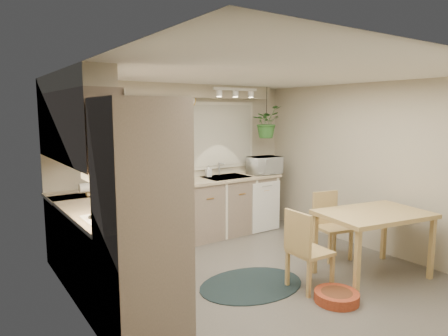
{
  "coord_description": "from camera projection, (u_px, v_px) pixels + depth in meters",
  "views": [
    {
      "loc": [
        -2.95,
        -3.44,
        1.98
      ],
      "look_at": [
        -0.2,
        0.55,
        1.3
      ],
      "focal_mm": 32.0,
      "sensor_mm": 36.0,
      "label": 1
    }
  ],
  "objects": [
    {
      "name": "wall_oven_face",
      "position": [
        176.0,
        219.0,
        3.52
      ],
      "size": [
        0.02,
        0.56,
        0.58
      ],
      "primitive_type": "cube",
      "color": "white",
      "rests_on": "oven_stack"
    },
    {
      "name": "base_cab_left",
      "position": [
        96.0,
        251.0,
        4.43
      ],
      "size": [
        0.6,
        1.85,
        0.9
      ],
      "primitive_type": "cube",
      "color": "gray",
      "rests_on": "floor"
    },
    {
      "name": "range_hood",
      "position": [
        110.0,
        173.0,
        3.83
      ],
      "size": [
        0.4,
        0.6,
        0.14
      ],
      "primitive_type": "cube",
      "color": "white",
      "rests_on": "upper_cab_left"
    },
    {
      "name": "wall_left",
      "position": [
        89.0,
        204.0,
        3.44
      ],
      "size": [
        0.04,
        4.2,
        2.4
      ],
      "primitive_type": "cube",
      "color": "#B0A792",
      "rests_on": "floor"
    },
    {
      "name": "window_frame",
      "position": [
        216.0,
        135.0,
        6.6
      ],
      "size": [
        1.5,
        0.02,
        1.1
      ],
      "primitive_type": "cube",
      "color": "beige",
      "rests_on": "wall_back"
    },
    {
      "name": "oven_stack",
      "position": [
        142.0,
        224.0,
        3.34
      ],
      "size": [
        0.65,
        0.65,
        2.1
      ],
      "primitive_type": "cube",
      "color": "gray",
      "rests_on": "floor"
    },
    {
      "name": "counter_back",
      "position": [
        177.0,
        184.0,
        5.95
      ],
      "size": [
        3.64,
        0.64,
        0.04
      ],
      "primitive_type": "cube",
      "color": "tan",
      "rests_on": "base_cab_back"
    },
    {
      "name": "microwave",
      "position": [
        264.0,
        163.0,
        6.76
      ],
      "size": [
        0.54,
        0.31,
        0.36
      ],
      "primitive_type": "imported",
      "rotation": [
        0.0,
        0.0,
        -0.04
      ],
      "color": "white",
      "rests_on": "counter_back"
    },
    {
      "name": "braided_rug",
      "position": [
        251.0,
        285.0,
        4.61
      ],
      "size": [
        1.33,
        1.04,
        0.01
      ],
      "primitive_type": "ellipsoid",
      "rotation": [
        0.0,
        0.0,
        -0.08
      ],
      "color": "black",
      "rests_on": "floor"
    },
    {
      "name": "base_cab_back",
      "position": [
        177.0,
        214.0,
        6.03
      ],
      "size": [
        3.6,
        0.6,
        0.9
      ],
      "primitive_type": "cube",
      "color": "gray",
      "rests_on": "floor"
    },
    {
      "name": "toaster",
      "position": [
        147.0,
        180.0,
        5.7
      ],
      "size": [
        0.29,
        0.21,
        0.16
      ],
      "primitive_type": "cube",
      "rotation": [
        0.0,
        0.0,
        0.25
      ],
      "color": "#B5B8BD",
      "rests_on": "counter_back"
    },
    {
      "name": "upper_cab_back",
      "position": [
        120.0,
        124.0,
        5.49
      ],
      "size": [
        2.0,
        0.35,
        0.75
      ],
      "primitive_type": "cube",
      "color": "gray",
      "rests_on": "wall_back"
    },
    {
      "name": "wall_back",
      "position": [
        179.0,
        162.0,
        6.28
      ],
      "size": [
        4.0,
        0.04,
        2.4
      ],
      "primitive_type": "cube",
      "color": "#B0A792",
      "rests_on": "floor"
    },
    {
      "name": "window_blinds",
      "position": [
        217.0,
        135.0,
        6.59
      ],
      "size": [
        1.4,
        0.02,
        1.0
      ],
      "primitive_type": "cube",
      "color": "beige",
      "rests_on": "wall_back"
    },
    {
      "name": "soap_bottle",
      "position": [
        208.0,
        174.0,
        6.44
      ],
      "size": [
        0.12,
        0.21,
        0.09
      ],
      "primitive_type": "imported",
      "rotation": [
        0.0,
        0.0,
        -0.13
      ],
      "color": "white",
      "rests_on": "counter_back"
    },
    {
      "name": "chair_back",
      "position": [
        333.0,
        226.0,
        5.42
      ],
      "size": [
        0.5,
        0.5,
        0.89
      ],
      "primitive_type": "cube",
      "rotation": [
        0.0,
        0.0,
        2.93
      ],
      "color": "tan",
      "rests_on": "floor"
    },
    {
      "name": "knife_block",
      "position": [
        159.0,
        177.0,
        5.84
      ],
      "size": [
        0.1,
        0.1,
        0.21
      ],
      "primitive_type": "cube",
      "rotation": [
        0.0,
        0.0,
        0.04
      ],
      "color": "tan",
      "rests_on": "counter_back"
    },
    {
      "name": "soffit_left",
      "position": [
        71.0,
        82.0,
        4.19
      ],
      "size": [
        0.3,
        2.0,
        0.2
      ],
      "primitive_type": "cube",
      "color": "#B0A792",
      "rests_on": "wall_left"
    },
    {
      "name": "upper_cab_left",
      "position": [
        75.0,
        127.0,
        4.27
      ],
      "size": [
        0.35,
        2.0,
        0.75
      ],
      "primitive_type": "cube",
      "color": "gray",
      "rests_on": "wall_left"
    },
    {
      "name": "ceiling",
      "position": [
        267.0,
        74.0,
        4.4
      ],
      "size": [
        4.2,
        4.2,
        0.0
      ],
      "primitive_type": "plane",
      "color": "silver",
      "rests_on": "wall_back"
    },
    {
      "name": "dishwasher_front",
      "position": [
        266.0,
        207.0,
        6.62
      ],
      "size": [
        0.58,
        0.02,
        0.83
      ],
      "primitive_type": "cube",
      "color": "white",
      "rests_on": "base_cab_back"
    },
    {
      "name": "floor",
      "position": [
        264.0,
        281.0,
        4.73
      ],
      "size": [
        4.2,
        4.2,
        0.0
      ],
      "primitive_type": "plane",
      "color": "#5E5A53",
      "rests_on": "ground"
    },
    {
      "name": "soffit_back",
      "position": [
        170.0,
        90.0,
        5.89
      ],
      "size": [
        3.6,
        0.3,
        0.2
      ],
      "primitive_type": "cube",
      "color": "#B0A792",
      "rests_on": "wall_back"
    },
    {
      "name": "dining_table",
      "position": [
        372.0,
        244.0,
        4.82
      ],
      "size": [
        1.4,
        1.05,
        0.8
      ],
      "primitive_type": "cube",
      "rotation": [
        0.0,
        0.0,
        -0.17
      ],
      "color": "tan",
      "rests_on": "floor"
    },
    {
      "name": "pet_bed",
      "position": [
        337.0,
        297.0,
        4.2
      ],
      "size": [
        0.61,
        0.61,
        0.11
      ],
      "primitive_type": "cylinder",
      "rotation": [
        0.0,
        0.0,
        0.39
      ],
      "color": "#B24123",
      "rests_on": "floor"
    },
    {
      "name": "cooktop",
      "position": [
        114.0,
        219.0,
        3.9
      ],
      "size": [
        0.52,
        0.58,
        0.02
      ],
      "primitive_type": "cube",
      "color": "white",
      "rests_on": "counter_left"
    },
    {
      "name": "counter_left",
      "position": [
        95.0,
        210.0,
        4.37
      ],
      "size": [
        0.64,
        1.89,
        0.04
      ],
      "primitive_type": "cube",
      "color": "tan",
      "rests_on": "base_cab_left"
    },
    {
      "name": "hanging_plant",
      "position": [
        266.0,
        126.0,
        6.69
      ],
      "size": [
        0.61,
        0.65,
        0.42
      ],
      "primitive_type": "imported",
      "rotation": [
        0.0,
        0.0,
        0.28
      ],
      "color": "#2E6528",
      "rests_on": "ceiling"
    },
    {
      "name": "chair_left",
      "position": [
        310.0,
        249.0,
        4.48
      ],
      "size": [
        0.45,
        0.45,
        0.91
      ],
      "primitive_type": "cube",
      "rotation": [
        0.0,
        0.0,
        -1.63
      ],
      "color": "tan",
      "rests_on": "floor"
    },
    {
      "name": "track_light_bar",
      "position": [
        235.0,
        89.0,
        6.07
      ],
      "size": [
        0.8,
        0.04,
        0.04
      ],
      "primitive_type": "cube",
      "color": "white",
      "rests_on": "ceiling"
    },
    {
      "name": "sink",
      "position": [
        226.0,
        179.0,
        6.47
      ],
      "size": [
        0.7,
        0.48,
        0.1
      ],
      "primitive_type": "cube",
      "color": "#B5B8BD",
      "rests_on": "counter_back"
    },
    {
      "name": "wall_right",
      "position": [
        373.0,
        167.0,
        5.69
      ],
      "size": [
        0.04,
        4.2,
        2.4
      ],
      "primitive_type": "cube",
      "color": "#B0A792",
      "rests_on": "floor"
    },
    {
      "name": "wall_clock",
      "position": [
        187.0,
        99.0,
        6.2
      ],
      "size": [
        0.3,
        0.03,
        0.3
      ],
      "primitive_type": "cylinder",
      "rotation": [
        1.57,
        0.0,
        0.0
      ],
      "color": "gold",
      "rests_on": "wall_back"
    },
    {
      "name": "coffee_maker",
      "position": [
        122.0,
        176.0,
        5.46
      ],
      "size": [
        0.22,
        0.26,
        0.35
      ],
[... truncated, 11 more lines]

